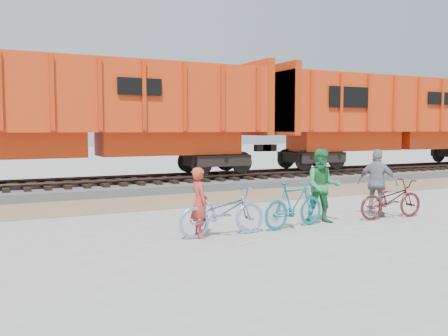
{
  "coord_description": "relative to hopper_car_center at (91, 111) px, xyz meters",
  "views": [
    {
      "loc": [
        -6.01,
        -9.69,
        2.34
      ],
      "look_at": [
        -0.45,
        1.5,
        1.37
      ],
      "focal_mm": 40.0,
      "sensor_mm": 36.0,
      "label": 1
    }
  ],
  "objects": [
    {
      "name": "person_woman",
      "position": [
        5.8,
        -8.61,
        -2.1
      ],
      "size": [
        0.93,
        1.14,
        1.82
      ],
      "primitive_type": "imported",
      "rotation": [
        0.0,
        0.0,
        2.12
      ],
      "color": "gray",
      "rests_on": "ground"
    },
    {
      "name": "person_man",
      "position": [
        3.91,
        -8.71,
        -2.08
      ],
      "size": [
        1.12,
        1.04,
        1.86
      ],
      "primitive_type": "imported",
      "rotation": [
        0.0,
        0.0,
        -0.47
      ],
      "color": "#237A40",
      "rests_on": "ground"
    },
    {
      "name": "gravel_strip",
      "position": [
        2.2,
        -3.5,
        -3.0
      ],
      "size": [
        120.0,
        3.0,
        0.02
      ],
      "primitive_type": "cube",
      "color": "#867253",
      "rests_on": "ground"
    },
    {
      "name": "bicycle_maroon",
      "position": [
        5.9,
        -9.01,
        -2.49
      ],
      "size": [
        1.99,
        0.79,
        1.03
      ],
      "primitive_type": "imported",
      "rotation": [
        0.0,
        0.0,
        1.51
      ],
      "color": "#551C18",
      "rests_on": "ground"
    },
    {
      "name": "bicycle_teal",
      "position": [
        2.91,
        -8.91,
        -2.45
      ],
      "size": [
        1.91,
        0.82,
        1.11
      ],
      "primitive_type": "imported",
      "rotation": [
        0.0,
        0.0,
        1.74
      ],
      "color": "#0F7782",
      "rests_on": "ground"
    },
    {
      "name": "hopper_car_right",
      "position": [
        15.0,
        0.0,
        0.0
      ],
      "size": [
        14.0,
        3.13,
        4.65
      ],
      "color": "black",
      "rests_on": "track"
    },
    {
      "name": "ground",
      "position": [
        2.2,
        -9.0,
        -3.01
      ],
      "size": [
        120.0,
        120.0,
        0.0
      ],
      "primitive_type": "plane",
      "color": "#9E9E99",
      "rests_on": "ground"
    },
    {
      "name": "track",
      "position": [
        2.2,
        0.0,
        -2.53
      ],
      "size": [
        120.0,
        2.6,
        0.24
      ],
      "color": "black",
      "rests_on": "ballast_bed"
    },
    {
      "name": "bicycle_blue",
      "position": [
        0.97,
        -8.97,
        -2.47
      ],
      "size": [
        2.05,
        0.73,
        1.07
      ],
      "primitive_type": "imported",
      "rotation": [
        0.0,
        0.0,
        1.56
      ],
      "color": "#7294CA",
      "rests_on": "ground"
    },
    {
      "name": "person_solo",
      "position": [
        0.47,
        -8.87,
        -2.24
      ],
      "size": [
        0.41,
        0.58,
        1.52
      ],
      "primitive_type": "imported",
      "rotation": [
        0.0,
        0.0,
        1.49
      ],
      "color": "#B13628",
      "rests_on": "ground"
    },
    {
      "name": "ballast_bed",
      "position": [
        2.2,
        0.0,
        -2.86
      ],
      "size": [
        120.0,
        4.0,
        0.3
      ],
      "primitive_type": "cube",
      "color": "slate",
      "rests_on": "ground"
    },
    {
      "name": "hopper_car_center",
      "position": [
        0.0,
        0.0,
        0.0
      ],
      "size": [
        14.0,
        3.13,
        4.65
      ],
      "color": "black",
      "rests_on": "track"
    }
  ]
}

